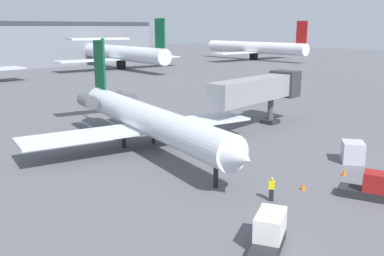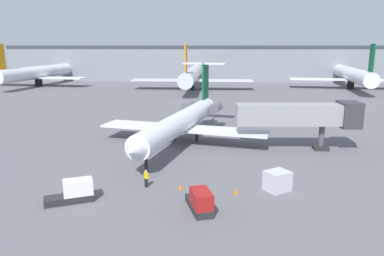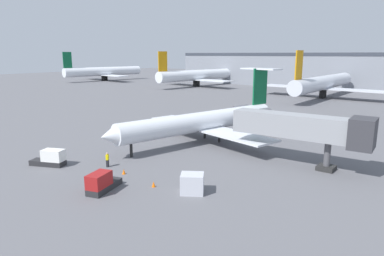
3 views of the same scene
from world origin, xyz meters
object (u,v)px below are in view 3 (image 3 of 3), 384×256
object	(u,v)px
cargo_container_uld	(192,184)
traffic_cone_near	(124,172)
regional_jet	(206,120)
ground_crew_marshaller	(107,160)
traffic_cone_mid	(154,184)
baggage_tug_trailing	(51,159)
baggage_tug_lead	(102,183)
jet_bridge	(309,128)
parked_airliner_centre	(323,83)
parked_airliner_west_end	(104,72)
parked_airliner_west_mid	(196,75)

from	to	relation	value
cargo_container_uld	traffic_cone_near	bearing A→B (deg)	-176.68
regional_jet	ground_crew_marshaller	world-z (taller)	regional_jet
traffic_cone_mid	regional_jet	bearing A→B (deg)	110.05
baggage_tug_trailing	baggage_tug_lead	bearing A→B (deg)	-6.30
jet_bridge	traffic_cone_mid	distance (m)	18.25
jet_bridge	parked_airliner_centre	world-z (taller)	parked_airliner_centre
jet_bridge	baggage_tug_lead	world-z (taller)	jet_bridge
regional_jet	parked_airliner_west_end	size ratio (longest dim) A/B	0.77
traffic_cone_near	traffic_cone_mid	distance (m)	5.08
baggage_tug_trailing	parked_airliner_centre	world-z (taller)	parked_airliner_centre
jet_bridge	traffic_cone_near	xyz separation A→B (m)	(-14.34, -14.49, -4.20)
ground_crew_marshaller	traffic_cone_mid	world-z (taller)	ground_crew_marshaller
baggage_tug_lead	cargo_container_uld	size ratio (longest dim) A/B	1.55
traffic_cone_near	cargo_container_uld	bearing A→B (deg)	3.32
cargo_container_uld	traffic_cone_near	size ratio (longest dim) A/B	4.96
jet_bridge	baggage_tug_trailing	world-z (taller)	jet_bridge
traffic_cone_near	baggage_tug_lead	bearing A→B (deg)	-65.30
parked_airliner_west_mid	traffic_cone_near	bearing A→B (deg)	-56.86
traffic_cone_near	parked_airliner_west_end	world-z (taller)	parked_airliner_west_end
ground_crew_marshaller	baggage_tug_lead	distance (m)	7.22
regional_jet	traffic_cone_mid	distance (m)	18.84
ground_crew_marshaller	jet_bridge	bearing A→B (deg)	38.50
cargo_container_uld	traffic_cone_mid	world-z (taller)	cargo_container_uld
traffic_cone_mid	parked_airliner_west_mid	size ratio (longest dim) A/B	0.01
cargo_container_uld	parked_airliner_west_mid	bearing A→B (deg)	127.30
baggage_tug_lead	traffic_cone_near	bearing A→B (deg)	114.70
baggage_tug_trailing	jet_bridge	bearing A→B (deg)	37.47
jet_bridge	parked_airliner_west_end	world-z (taller)	parked_airliner_west_end
traffic_cone_mid	parked_airliner_west_end	size ratio (longest dim) A/B	0.01
parked_airliner_centre	parked_airliner_west_mid	bearing A→B (deg)	173.34
traffic_cone_mid	parked_airliner_west_end	bearing A→B (deg)	144.07
baggage_tug_trailing	regional_jet	bearing A→B (deg)	69.69
jet_bridge	ground_crew_marshaller	bearing A→B (deg)	-141.50
parked_airliner_west_mid	parked_airliner_west_end	bearing A→B (deg)	-176.77
baggage_tug_lead	parked_airliner_west_mid	size ratio (longest dim) A/B	0.11
baggage_tug_lead	traffic_cone_near	world-z (taller)	baggage_tug_lead
regional_jet	traffic_cone_near	bearing A→B (deg)	-85.45
ground_crew_marshaller	baggage_tug_trailing	size ratio (longest dim) A/B	0.40
traffic_cone_near	traffic_cone_mid	size ratio (longest dim) A/B	1.00
baggage_tug_trailing	traffic_cone_near	size ratio (longest dim) A/B	7.67
parked_airliner_centre	baggage_tug_lead	bearing A→B (deg)	-85.49
parked_airliner_west_mid	parked_airliner_centre	world-z (taller)	parked_airliner_west_mid
regional_jet	traffic_cone_mid	xyz separation A→B (m)	(6.39, -17.49, -2.87)
baggage_tug_lead	traffic_cone_mid	distance (m)	4.86
baggage_tug_trailing	cargo_container_uld	size ratio (longest dim) A/B	1.55
ground_crew_marshaller	baggage_tug_lead	xyz separation A→B (m)	(5.32, -4.88, -0.02)
traffic_cone_near	traffic_cone_mid	world-z (taller)	same
ground_crew_marshaller	traffic_cone_near	world-z (taller)	ground_crew_marshaller
baggage_tug_lead	traffic_cone_mid	bearing A→B (deg)	51.29
baggage_tug_lead	baggage_tug_trailing	xyz separation A→B (m)	(-10.80, 1.19, 0.00)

